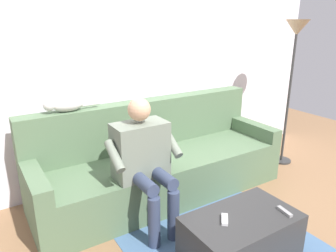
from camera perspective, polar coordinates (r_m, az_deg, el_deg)
The scene contains 10 objects.
ground_plane at distance 2.96m, azimuth 6.29°, elevation -17.60°, with size 8.00×8.00×0.00m, color #846042.
back_wall at distance 3.51m, azimuth -6.27°, elevation 12.77°, with size 5.25×0.06×2.80m, color silver.
couch at distance 3.34m, azimuth -1.57°, elevation -6.72°, with size 2.58×0.83×0.94m.
coffee_table at distance 2.59m, azimuth 12.80°, elevation -18.83°, with size 0.84×0.50×0.37m.
person_solo_seated at distance 2.71m, azimuth -4.32°, elevation -5.41°, with size 0.61×0.56×1.13m.
cat_on_backrest at distance 3.04m, azimuth -17.88°, elevation 3.64°, with size 0.51×0.15×0.14m.
remote_gray at distance 2.61m, azimuth 20.04°, elevation -14.10°, with size 0.14×0.03×0.02m, color gray.
remote_white at distance 2.41m, azimuth 10.05°, elevation -16.06°, with size 0.13×0.04×0.02m, color white.
floor_rug at distance 2.78m, azimuth 10.36°, elevation -20.46°, with size 1.45×1.67×0.01m, color #426084.
floor_lamp at distance 4.07m, azimuth 21.65°, elevation 13.12°, with size 0.27×0.27×1.74m.
Camera 1 is at (1.53, 2.45, 1.74)m, focal length 34.26 mm.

